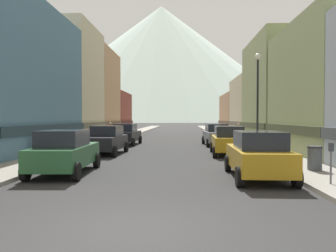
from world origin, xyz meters
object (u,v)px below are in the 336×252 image
object	(u,v)px
parking_meter_near	(331,157)
trash_bin_right	(315,158)
car_left_0	(65,152)
pedestrian_2	(238,132)
car_right_1	(228,140)
car_left_1	(107,140)
car_right_2	(217,135)
car_right_0	(258,155)
streetlamp_right	(258,88)
potted_plant_0	(38,146)
car_left_2	(126,134)
pedestrian_1	(110,131)

from	to	relation	value
parking_meter_near	trash_bin_right	size ratio (longest dim) A/B	1.36
car_left_0	pedestrian_2	distance (m)	20.98
car_right_1	pedestrian_2	xyz separation A→B (m)	(2.45, 11.14, 0.02)
car_left_1	car_right_2	bearing A→B (deg)	42.12
car_left_0	car_right_2	bearing A→B (deg)	62.14
car_right_0	pedestrian_2	bearing A→B (deg)	82.73
car_right_1	trash_bin_right	xyz separation A→B (m)	(2.55, -6.85, -0.26)
trash_bin_right	streetlamp_right	size ratio (longest dim) A/B	0.17
car_right_0	pedestrian_2	world-z (taller)	pedestrian_2
car_right_0	potted_plant_0	xyz separation A→B (m)	(-10.80, 5.58, -0.20)
car_right_0	car_left_1	bearing A→B (deg)	132.51
car_left_2	parking_meter_near	world-z (taller)	car_left_2
car_left_1	car_right_0	bearing A→B (deg)	-47.49
parking_meter_near	car_right_1	bearing A→B (deg)	101.37
car_left_2	car_right_0	bearing A→B (deg)	-63.99
trash_bin_right	pedestrian_1	xyz separation A→B (m)	(-12.60, 19.48, 0.29)
car_left_0	trash_bin_right	bearing A→B (deg)	2.42
car_right_1	pedestrian_1	bearing A→B (deg)	128.49
trash_bin_right	pedestrian_1	bearing A→B (deg)	122.89
car_right_2	pedestrian_2	size ratio (longest dim) A/B	2.70
potted_plant_0	pedestrian_2	bearing A→B (deg)	45.81
car_left_1	car_right_0	size ratio (longest dim) A/B	1.01
car_right_2	pedestrian_2	xyz separation A→B (m)	(2.45, 4.05, 0.02)
car_right_2	streetlamp_right	world-z (taller)	streetlamp_right
streetlamp_right	potted_plant_0	bearing A→B (deg)	-172.86
car_right_0	trash_bin_right	xyz separation A→B (m)	(2.55, 1.22, -0.26)
car_right_1	car_right_2	world-z (taller)	same
car_right_2	car_left_0	bearing A→B (deg)	-117.86
streetlamp_right	pedestrian_1	bearing A→B (deg)	130.51
pedestrian_1	parking_meter_near	bearing A→B (deg)	-61.76
pedestrian_1	pedestrian_2	world-z (taller)	pedestrian_1
car_left_0	car_right_0	distance (m)	7.64
car_left_1	pedestrian_2	bearing A→B (deg)	47.38
parking_meter_near	pedestrian_1	bearing A→B (deg)	118.24
car_left_0	car_right_2	distance (m)	16.25
car_left_0	potted_plant_0	bearing A→B (deg)	123.76
car_left_1	parking_meter_near	distance (m)	13.78
car_left_2	pedestrian_2	distance (m)	10.69
pedestrian_2	trash_bin_right	bearing A→B (deg)	-89.68
car_right_0	potted_plant_0	distance (m)	12.16
car_left_1	parking_meter_near	xyz separation A→B (m)	(9.55, -9.93, 0.11)
car_left_2	car_right_1	size ratio (longest dim) A/B	1.00
car_left_1	car_right_1	size ratio (longest dim) A/B	1.00
car_left_1	pedestrian_1	world-z (taller)	pedestrian_1
car_left_0	trash_bin_right	xyz separation A→B (m)	(10.15, 0.43, -0.26)
car_left_0	car_left_1	world-z (taller)	same
car_left_0	pedestrian_1	xyz separation A→B (m)	(-2.45, 19.91, 0.03)
car_right_0	streetlamp_right	xyz separation A→B (m)	(1.55, 7.12, 3.09)
car_left_2	parking_meter_near	size ratio (longest dim) A/B	3.37
car_left_2	trash_bin_right	size ratio (longest dim) A/B	4.57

